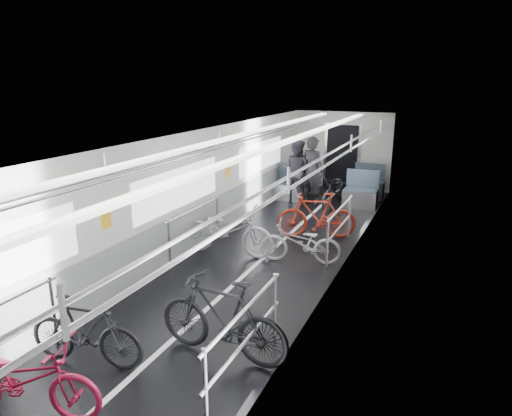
{
  "coord_description": "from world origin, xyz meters",
  "views": [
    {
      "loc": [
        3.18,
        -7.06,
        3.38
      ],
      "look_at": [
        0.0,
        0.24,
        1.11
      ],
      "focal_mm": 32.0,
      "sensor_mm": 36.0,
      "label": 1
    }
  ],
  "objects_px": {
    "bike_right_near": "(222,318)",
    "person_standing": "(312,171)",
    "bike_left_mid": "(85,331)",
    "person_seated": "(297,171)",
    "bike_right_far": "(317,215)",
    "bike_left_far": "(227,230)",
    "bike_right_mid": "(300,243)",
    "bike_left_near": "(24,379)",
    "bike_aisle": "(336,191)"
  },
  "relations": [
    {
      "from": "bike_right_near",
      "to": "bike_aisle",
      "type": "distance_m",
      "value": 7.43
    },
    {
      "from": "bike_aisle",
      "to": "bike_right_far",
      "type": "bearing_deg",
      "value": -76.8
    },
    {
      "from": "bike_left_mid",
      "to": "person_seated",
      "type": "height_order",
      "value": "person_seated"
    },
    {
      "from": "bike_right_near",
      "to": "bike_left_near",
      "type": "bearing_deg",
      "value": -35.7
    },
    {
      "from": "bike_right_near",
      "to": "bike_right_far",
      "type": "relative_size",
      "value": 1.05
    },
    {
      "from": "bike_left_near",
      "to": "person_standing",
      "type": "xyz_separation_m",
      "value": [
        0.26,
        9.16,
        0.5
      ]
    },
    {
      "from": "bike_left_far",
      "to": "person_standing",
      "type": "xyz_separation_m",
      "value": [
        0.42,
        4.3,
        0.44
      ]
    },
    {
      "from": "bike_right_near",
      "to": "person_standing",
      "type": "xyz_separation_m",
      "value": [
        -1.1,
        7.42,
        0.4
      ]
    },
    {
      "from": "bike_left_mid",
      "to": "bike_aisle",
      "type": "height_order",
      "value": "bike_left_mid"
    },
    {
      "from": "bike_left_mid",
      "to": "bike_right_near",
      "type": "relative_size",
      "value": 0.85
    },
    {
      "from": "bike_right_far",
      "to": "bike_left_far",
      "type": "bearing_deg",
      "value": -58.52
    },
    {
      "from": "bike_left_near",
      "to": "bike_right_mid",
      "type": "height_order",
      "value": "bike_left_near"
    },
    {
      "from": "bike_right_mid",
      "to": "bike_aisle",
      "type": "height_order",
      "value": "bike_aisle"
    },
    {
      "from": "bike_left_mid",
      "to": "bike_aisle",
      "type": "bearing_deg",
      "value": -15.98
    },
    {
      "from": "person_seated",
      "to": "bike_left_near",
      "type": "bearing_deg",
      "value": 106.47
    },
    {
      "from": "bike_right_mid",
      "to": "person_seated",
      "type": "relative_size",
      "value": 0.87
    },
    {
      "from": "bike_left_mid",
      "to": "bike_right_mid",
      "type": "relative_size",
      "value": 1.0
    },
    {
      "from": "bike_left_near",
      "to": "bike_right_mid",
      "type": "xyz_separation_m",
      "value": [
        1.3,
        5.03,
        -0.04
      ]
    },
    {
      "from": "bike_right_mid",
      "to": "bike_aisle",
      "type": "relative_size",
      "value": 0.9
    },
    {
      "from": "bike_right_near",
      "to": "bike_right_far",
      "type": "xyz_separation_m",
      "value": [
        -0.18,
        4.76,
        -0.03
      ]
    },
    {
      "from": "bike_left_mid",
      "to": "bike_right_mid",
      "type": "bearing_deg",
      "value": -27.38
    },
    {
      "from": "bike_right_far",
      "to": "person_standing",
      "type": "height_order",
      "value": "person_standing"
    },
    {
      "from": "bike_left_near",
      "to": "person_standing",
      "type": "distance_m",
      "value": 9.17
    },
    {
      "from": "bike_left_far",
      "to": "bike_right_near",
      "type": "xyz_separation_m",
      "value": [
        1.52,
        -3.12,
        0.04
      ]
    },
    {
      "from": "bike_left_mid",
      "to": "bike_right_far",
      "type": "bearing_deg",
      "value": -21.59
    },
    {
      "from": "bike_right_far",
      "to": "person_seated",
      "type": "xyz_separation_m",
      "value": [
        -1.4,
        2.78,
        0.37
      ]
    },
    {
      "from": "bike_left_near",
      "to": "person_seated",
      "type": "bearing_deg",
      "value": -14.06
    },
    {
      "from": "bike_right_far",
      "to": "bike_right_near",
      "type": "bearing_deg",
      "value": -17.07
    },
    {
      "from": "bike_left_far",
      "to": "bike_aisle",
      "type": "bearing_deg",
      "value": -18.96
    },
    {
      "from": "bike_right_far",
      "to": "person_seated",
      "type": "bearing_deg",
      "value": -172.45
    },
    {
      "from": "bike_aisle",
      "to": "person_seated",
      "type": "height_order",
      "value": "person_seated"
    },
    {
      "from": "bike_right_near",
      "to": "bike_right_far",
      "type": "height_order",
      "value": "bike_right_near"
    },
    {
      "from": "bike_right_mid",
      "to": "bike_left_near",
      "type": "bearing_deg",
      "value": -26.42
    },
    {
      "from": "bike_left_near",
      "to": "bike_right_far",
      "type": "distance_m",
      "value": 6.6
    },
    {
      "from": "bike_aisle",
      "to": "person_standing",
      "type": "relative_size",
      "value": 0.9
    },
    {
      "from": "bike_right_mid",
      "to": "bike_right_far",
      "type": "relative_size",
      "value": 0.89
    },
    {
      "from": "bike_right_near",
      "to": "bike_aisle",
      "type": "bearing_deg",
      "value": -174.39
    },
    {
      "from": "person_standing",
      "to": "bike_right_near",
      "type": "bearing_deg",
      "value": 113.16
    },
    {
      "from": "bike_aisle",
      "to": "person_standing",
      "type": "distance_m",
      "value": 0.85
    },
    {
      "from": "bike_right_near",
      "to": "bike_aisle",
      "type": "xyz_separation_m",
      "value": [
        -0.42,
        7.42,
        -0.09
      ]
    },
    {
      "from": "bike_left_near",
      "to": "bike_left_far",
      "type": "bearing_deg",
      "value": -13.6
    },
    {
      "from": "bike_left_near",
      "to": "person_seated",
      "type": "distance_m",
      "value": 9.29
    },
    {
      "from": "person_standing",
      "to": "bike_aisle",
      "type": "bearing_deg",
      "value": -165.29
    },
    {
      "from": "person_seated",
      "to": "bike_right_near",
      "type": "bearing_deg",
      "value": 116.98
    },
    {
      "from": "bike_left_near",
      "to": "person_seated",
      "type": "relative_size",
      "value": 0.95
    },
    {
      "from": "bike_left_far",
      "to": "bike_right_far",
      "type": "distance_m",
      "value": 2.11
    },
    {
      "from": "bike_left_mid",
      "to": "bike_right_near",
      "type": "distance_m",
      "value": 1.65
    },
    {
      "from": "bike_aisle",
      "to": "bike_right_near",
      "type": "bearing_deg",
      "value": -78.61
    },
    {
      "from": "bike_left_mid",
      "to": "person_standing",
      "type": "height_order",
      "value": "person_standing"
    },
    {
      "from": "bike_right_far",
      "to": "bike_left_mid",
      "type": "bearing_deg",
      "value": -31.91
    }
  ]
}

